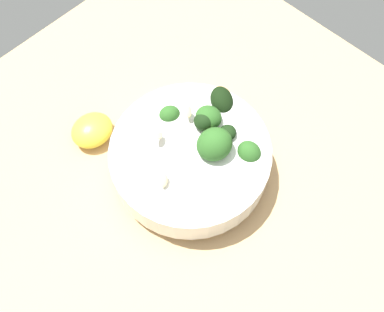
% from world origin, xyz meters
% --- Properties ---
extents(ground_plane, '(0.72, 0.72, 0.04)m').
position_xyz_m(ground_plane, '(0.00, 0.00, -0.02)').
color(ground_plane, tan).
extents(bowl_of_broccoli, '(0.22, 0.22, 0.11)m').
position_xyz_m(bowl_of_broccoli, '(0.01, -0.01, 0.04)').
color(bowl_of_broccoli, white).
rests_on(bowl_of_broccoli, ground_plane).
extents(lemon_wedge, '(0.07, 0.06, 0.04)m').
position_xyz_m(lemon_wedge, '(-0.06, 0.13, 0.02)').
color(lemon_wedge, yellow).
rests_on(lemon_wedge, ground_plane).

